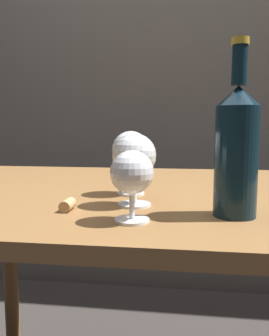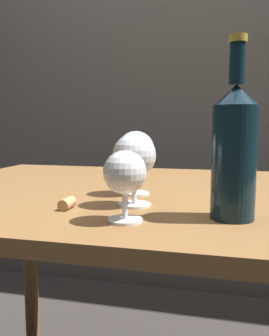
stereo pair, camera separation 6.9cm
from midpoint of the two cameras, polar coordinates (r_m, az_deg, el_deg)
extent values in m
cube|color=#59544F|center=(1.99, 9.92, 17.30)|extent=(5.00, 0.08, 2.60)
cube|color=brown|center=(0.89, 5.03, -4.44)|extent=(1.27, 0.86, 0.03)
cylinder|color=brown|center=(1.53, -15.59, -15.01)|extent=(0.06, 0.06, 0.75)
cylinder|color=white|center=(0.59, 1.81, -8.63)|extent=(0.06, 0.06, 0.00)
cylinder|color=white|center=(0.58, 1.82, -5.77)|extent=(0.01, 0.01, 0.06)
sphere|color=white|center=(0.57, 1.84, -0.73)|extent=(0.07, 0.07, 0.07)
ellipsoid|color=#470A16|center=(0.57, 1.84, -1.20)|extent=(0.06, 0.06, 0.02)
cylinder|color=white|center=(0.70, 2.83, -6.07)|extent=(0.07, 0.07, 0.00)
cylinder|color=white|center=(0.70, 2.84, -3.09)|extent=(0.01, 0.01, 0.07)
sphere|color=white|center=(0.69, 2.88, 2.11)|extent=(0.09, 0.09, 0.09)
ellipsoid|color=#EACC66|center=(0.69, 2.87, 1.84)|extent=(0.08, 0.08, 0.03)
cylinder|color=white|center=(0.82, 2.63, -4.21)|extent=(0.06, 0.06, 0.00)
cylinder|color=white|center=(0.81, 2.64, -1.54)|extent=(0.01, 0.01, 0.07)
sphere|color=white|center=(0.80, 2.67, 3.02)|extent=(0.09, 0.09, 0.09)
ellipsoid|color=#380711|center=(0.80, 2.67, 2.70)|extent=(0.08, 0.08, 0.03)
cylinder|color=#0F232D|center=(0.62, 19.17, 0.74)|extent=(0.08, 0.08, 0.20)
cone|color=#0F232D|center=(0.62, 19.61, 11.33)|extent=(0.08, 0.08, 0.04)
cylinder|color=#0F232D|center=(0.63, 19.80, 15.98)|extent=(0.03, 0.03, 0.07)
cylinder|color=gold|center=(0.64, 19.96, 19.50)|extent=(0.03, 0.03, 0.01)
cylinder|color=tan|center=(0.68, -8.25, -5.85)|extent=(0.02, 0.04, 0.02)
camera|label=1|loc=(0.03, -87.14, 0.35)|focal=36.86mm
camera|label=2|loc=(0.03, 92.86, -0.35)|focal=36.86mm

